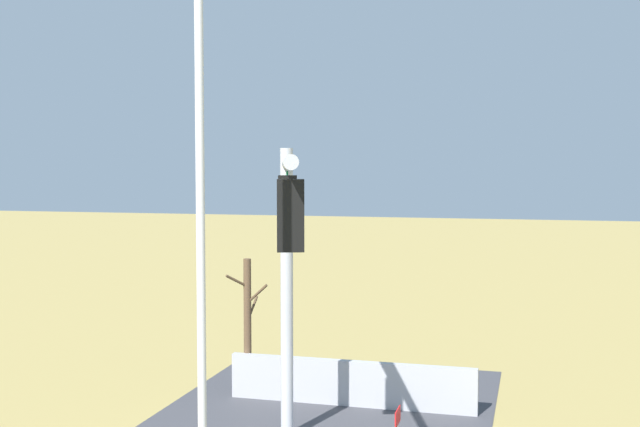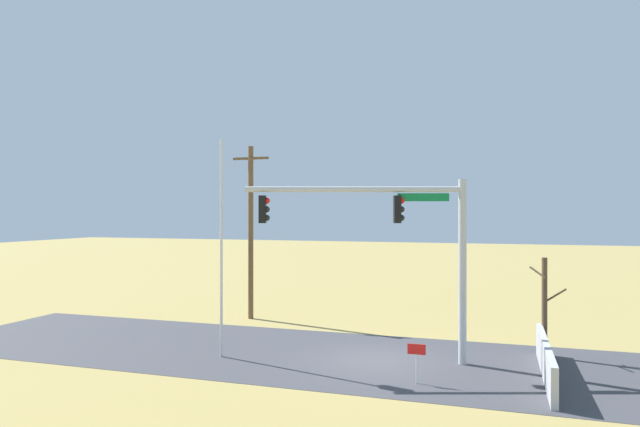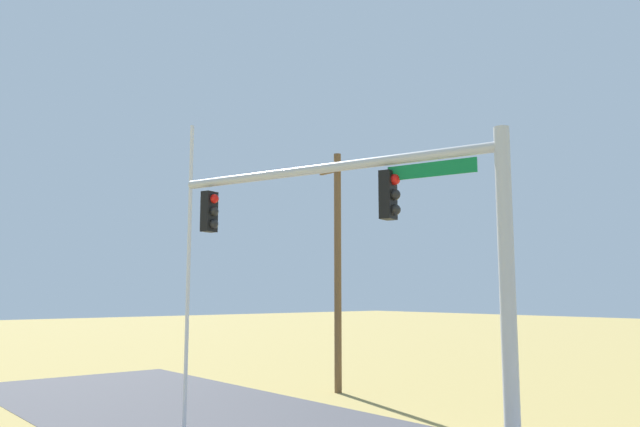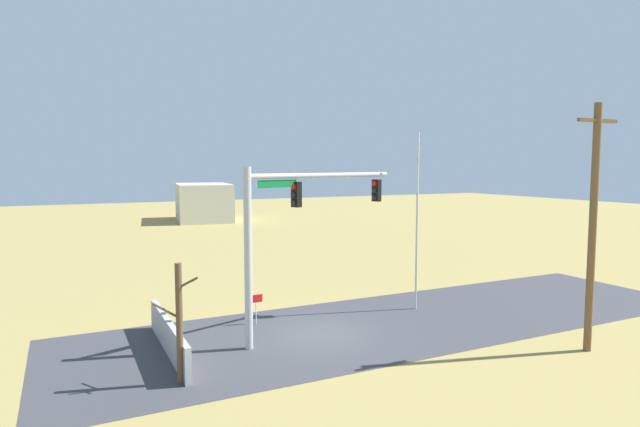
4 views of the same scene
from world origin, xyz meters
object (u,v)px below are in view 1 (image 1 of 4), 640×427
Objects in this scene: open_sign at (398,424)px; bare_tree at (248,325)px; signal_mast at (287,243)px; flagpole at (202,350)px.

bare_tree is at bearing 49.33° from open_sign.
flagpole reaches higher than signal_mast.
bare_tree is at bearing 28.60° from signal_mast.
flagpole is 12.03m from bare_tree.
signal_mast reaches higher than bare_tree.
flagpole is at bearing -162.07° from bare_tree.
bare_tree reaches higher than open_sign.
signal_mast reaches higher than open_sign.
bare_tree is (11.27, 3.65, -2.11)m from flagpole.
signal_mast is 6.04× the size of open_sign.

